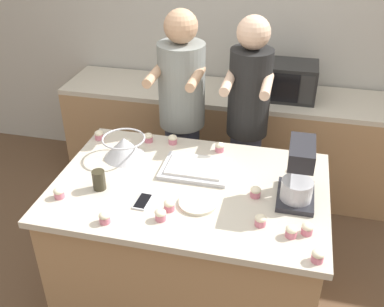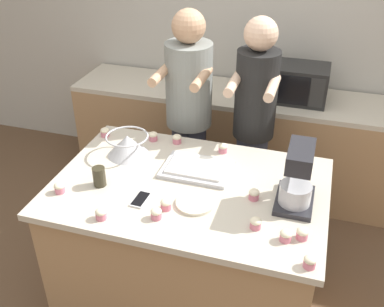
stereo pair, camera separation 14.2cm
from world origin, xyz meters
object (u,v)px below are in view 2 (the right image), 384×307
Objects in this scene: person_right at (253,126)px; cupcake_10 at (286,235)px; cupcake_11 at (256,223)px; cupcake_2 at (166,204)px; cupcake_1 at (105,132)px; cupcake_13 at (156,213)px; cupcake_0 at (59,188)px; cupcake_8 at (223,148)px; cell_phone at (141,199)px; drinking_glass at (99,177)px; mixing_bowl at (128,145)px; small_plate at (195,203)px; stand_mixer at (297,179)px; cupcake_6 at (301,170)px; cupcake_9 at (302,234)px; cupcake_3 at (101,214)px; cupcake_7 at (310,262)px; cupcake_12 at (153,136)px; person_left at (189,118)px; microwave_oven at (294,83)px; cupcake_4 at (254,194)px; baking_tray at (198,168)px; cupcake_5 at (177,139)px.

cupcake_10 is (0.36, -1.10, 0.01)m from person_right.
cupcake_10 and cupcake_11 have the same top height.
cupcake_1 is at bearing 136.77° from cupcake_2.
person_right is at bearing 74.93° from cupcake_13.
cupcake_0 is 1.26m from cupcake_10.
cupcake_13 is (-0.66, -0.03, 0.00)m from cupcake_10.
cupcake_8 is (0.82, 0.03, 0.00)m from cupcake_1.
cell_phone is 0.29m from drinking_glass.
mixing_bowl is 1.29× the size of small_plate.
stand_mixer is 0.34m from cupcake_10.
person_right is 26.87× the size of cupcake_2.
mixing_bowl is 1.08m from cupcake_6.
cupcake_9 is at bearing 4.90° from cupcake_13.
cupcake_3 reaches higher than small_plate.
cupcake_7 is at bearing -14.16° from drinking_glass.
drinking_glass is 1.09m from cupcake_10.
cupcake_7 is 1.00× the size of cupcake_12.
person_left is at bearing 100.75° from cupcake_2.
mixing_bowl is 4.37× the size of cupcake_0.
cupcake_10 is 1.22m from cupcake_12.
microwave_oven is 8.41× the size of cupcake_2.
cupcake_6 is at bearing 88.61° from stand_mixer.
cupcake_4 is 1.00× the size of cupcake_7.
cell_phone is at bearing -74.76° from cupcake_12.
baking_tray reaches higher than cell_phone.
cupcake_7 and cupcake_8 have the same top height.
cupcake_6 is at bearing -29.93° from person_left.
person_right is at bearing 111.22° from cupcake_7.
cupcake_2 is (0.42, -0.46, -0.04)m from mixing_bowl.
cupcake_5 and cupcake_12 have the same top height.
baking_tray is 0.41m from cupcake_2.
mixing_bowl reaches higher than cupcake_4.
cupcake_6 is at bearing 13.66° from baking_tray.
cupcake_4 is 1.00× the size of cupcake_11.
mixing_bowl is at bearing 101.42° from cupcake_3.
microwave_oven is 4.52× the size of drinking_glass.
cupcake_11 is at bearing 11.69° from cupcake_3.
cupcake_0 is 0.60m from cupcake_13.
stand_mixer is (0.37, -0.79, 0.14)m from person_right.
drinking_glass is 0.58m from small_plate.
mixing_bowl is 4.37× the size of cupcake_5.
cupcake_11 is 1.07m from cupcake_12.
microwave_oven reaches higher than cupcake_4.
person_left reaches higher than cupcake_9.
cupcake_5 reaches higher than baking_tray.
baking_tray reaches higher than small_plate.
small_plate is 0.50m from cupcake_3.
cupcake_5 is 1.29m from cupcake_7.
cupcake_2 is (0.62, 0.03, 0.00)m from cupcake_0.
cupcake_9 is at bearing 26.62° from cupcake_10.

